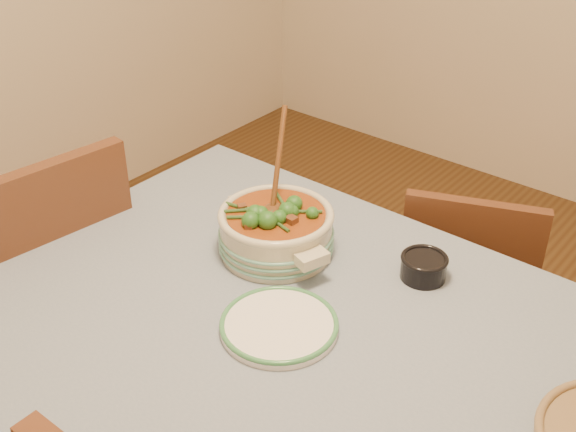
# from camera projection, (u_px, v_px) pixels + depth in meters

# --- Properties ---
(dining_table) EXTENTS (1.68, 1.08, 0.76)m
(dining_table) POSITION_uv_depth(u_px,v_px,m) (336.00, 393.00, 1.46)
(dining_table) COLOR brown
(dining_table) RESTS_ON floor
(stew_casserole) EXTENTS (0.34, 0.33, 0.32)m
(stew_casserole) POSITION_uv_depth(u_px,v_px,m) (276.00, 227.00, 1.69)
(stew_casserole) COLOR beige
(stew_casserole) RESTS_ON dining_table
(white_plate) EXTENTS (0.27, 0.27, 0.02)m
(white_plate) POSITION_uv_depth(u_px,v_px,m) (279.00, 325.00, 1.48)
(white_plate) COLOR white
(white_plate) RESTS_ON dining_table
(condiment_bowl) EXTENTS (0.12, 0.12, 0.06)m
(condiment_bowl) POSITION_uv_depth(u_px,v_px,m) (424.00, 266.00, 1.62)
(condiment_bowl) COLOR black
(condiment_bowl) RESTS_ON dining_table
(chair_far) EXTENTS (0.48, 0.48, 0.79)m
(chair_far) POSITION_uv_depth(u_px,v_px,m) (464.00, 287.00, 2.11)
(chair_far) COLOR #562C1A
(chair_far) RESTS_ON floor
(chair_left) EXTENTS (0.50, 0.50, 0.95)m
(chair_left) POSITION_uv_depth(u_px,v_px,m) (45.00, 287.00, 1.96)
(chair_left) COLOR #562C1A
(chair_left) RESTS_ON floor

